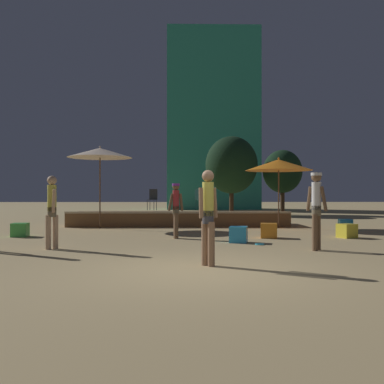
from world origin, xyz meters
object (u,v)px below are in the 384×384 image
object	(u,v)px
person_1	(316,205)
cube_seat_3	(269,231)
cube_seat_4	(345,224)
background_tree_1	(231,165)
person_3	(176,208)
background_tree_0	(282,172)
patio_umbrella_0	(100,153)
cube_seat_2	(347,231)
cube_seat_1	(238,234)
cube_seat_0	(20,230)
person_0	(52,209)
bistro_chair_1	(153,197)
patio_umbrella_1	(279,165)
person_2	(208,213)
bistro_chair_0	(200,197)
frisbee_disc	(260,244)

from	to	relation	value
person_1	cube_seat_3	bearing A→B (deg)	50.92
cube_seat_4	cube_seat_3	bearing A→B (deg)	-140.10
background_tree_1	cube_seat_4	bearing A→B (deg)	-74.83
person_3	background_tree_0	bearing A→B (deg)	-30.97
patio_umbrella_0	cube_seat_2	xyz separation A→B (m)	(8.16, -3.65, -2.69)
patio_umbrella_0	cube_seat_1	xyz separation A→B (m)	(4.72, -4.82, -2.68)
patio_umbrella_0	cube_seat_1	size ratio (longest dim) A/B	5.64
patio_umbrella_0	person_1	distance (m)	9.25
cube_seat_1	cube_seat_0	bearing A→B (deg)	165.50
cube_seat_4	person_0	distance (m)	10.65
bistro_chair_1	person_1	bearing A→B (deg)	-44.39
cube_seat_2	person_0	size ratio (longest dim) A/B	0.34
cube_seat_2	cube_seat_3	distance (m)	2.37
patio_umbrella_1	background_tree_1	bearing A→B (deg)	93.82
person_1	cube_seat_2	bearing A→B (deg)	7.05
cube_seat_4	person_2	world-z (taller)	person_2
cube_seat_4	cube_seat_1	bearing A→B (deg)	-137.96
cube_seat_1	person_3	xyz separation A→B (m)	(-1.73, 1.09, 0.69)
background_tree_0	bistro_chair_1	bearing A→B (deg)	-130.31
cube_seat_3	patio_umbrella_1	bearing A→B (deg)	72.98
person_3	bistro_chair_1	xyz separation A→B (m)	(-1.09, 5.51, 0.26)
person_1	bistro_chair_0	bearing A→B (deg)	57.20
person_3	background_tree_1	size ratio (longest dim) A/B	0.33
cube_seat_2	cube_seat_3	size ratio (longest dim) A/B	1.07
patio_umbrella_0	cube_seat_0	bearing A→B (deg)	-120.79
patio_umbrella_0	cube_seat_4	distance (m)	9.64
cube_seat_0	person_1	xyz separation A→B (m)	(8.21, -3.35, 0.85)
patio_umbrella_1	person_0	distance (m)	9.33
cube_seat_3	person_0	world-z (taller)	person_0
cube_seat_0	cube_seat_2	distance (m)	10.03
patio_umbrella_1	person_1	bearing A→B (deg)	-94.89
cube_seat_1	bistro_chair_1	world-z (taller)	bistro_chair_1
bistro_chair_0	person_2	bearing A→B (deg)	130.66
patio_umbrella_0	person_3	xyz separation A→B (m)	(2.99, -3.73, -1.99)
bistro_chair_1	background_tree_0	world-z (taller)	background_tree_0
bistro_chair_0	person_3	bearing A→B (deg)	121.89
patio_umbrella_0	person_0	size ratio (longest dim) A/B	1.80
cube_seat_2	background_tree_1	distance (m)	14.36
cube_seat_0	bistro_chair_0	bearing A→B (deg)	37.88
person_0	person_3	bearing A→B (deg)	-172.25
patio_umbrella_1	person_2	distance (m)	9.30
cube_seat_1	person_2	world-z (taller)	person_2
cube_seat_2	person_2	size ratio (longest dim) A/B	0.34
cube_seat_3	frisbee_disc	world-z (taller)	cube_seat_3
cube_seat_2	person_3	distance (m)	5.22
cube_seat_0	cube_seat_3	distance (m)	7.66
cube_seat_0	cube_seat_3	bearing A→B (deg)	-3.84
cube_seat_1	patio_umbrella_0	bearing A→B (deg)	134.40
cube_seat_3	bistro_chair_0	world-z (taller)	bistro_chair_0
person_3	cube_seat_0	bearing A→B (deg)	76.13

